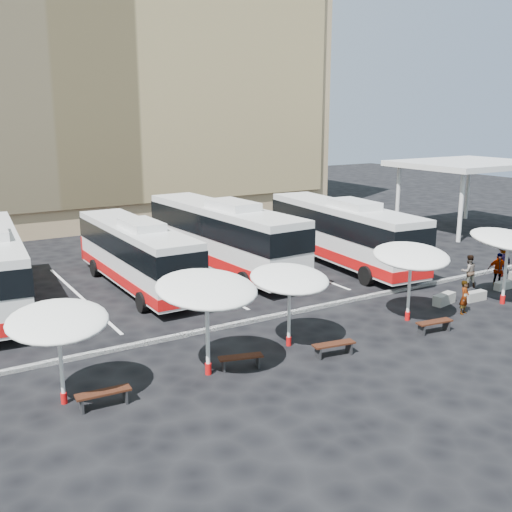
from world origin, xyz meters
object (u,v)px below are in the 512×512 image
passenger_1 (469,271)px  passenger_3 (503,261)px  sunshade_2 (290,279)px  passenger_2 (498,270)px  wood_bench_2 (334,346)px  bus_3 (343,231)px  bus_2 (223,234)px  conc_bench_1 (475,296)px  bus_1 (136,252)px  conc_bench_2 (503,285)px  wood_bench_1 (241,359)px  passenger_0 (464,297)px  sunshade_1 (207,289)px  wood_bench_0 (103,395)px  sunshade_3 (411,256)px  sunshade_0 (58,321)px  wood_bench_3 (434,324)px  sunshade_4 (509,240)px  conc_bench_0 (444,299)px

passenger_1 → passenger_3: passenger_3 is taller
sunshade_2 → passenger_2: 13.88m
passenger_2 → passenger_3: 2.30m
wood_bench_2 → bus_3: bearing=49.3°
bus_2 → conc_bench_1: size_ratio=10.91×
bus_2 → passenger_2: 14.76m
bus_1 → bus_2: bus_2 is taller
passenger_1 → conc_bench_2: bearing=156.4°
wood_bench_1 → passenger_0: passenger_0 is taller
sunshade_2 → passenger_2: bearing=4.1°
sunshade_2 → conc_bench_1: 11.10m
sunshade_1 → passenger_0: (12.65, -0.30, -2.29)m
bus_2 → passenger_0: size_ratio=8.56×
wood_bench_0 → passenger_2: bearing=5.6°
bus_1 → sunshade_3: bearing=-52.8°
wood_bench_0 → conc_bench_1: wood_bench_0 is taller
wood_bench_0 → sunshade_0: bearing=138.7°
wood_bench_3 → passenger_2: size_ratio=0.92×
bus_1 → sunshade_2: bus_1 is taller
sunshade_1 → passenger_3: sunshade_1 is taller
sunshade_4 → bus_2: bearing=123.9°
conc_bench_0 → bus_1: bearing=138.1°
bus_3 → sunshade_3: bearing=-107.7°
conc_bench_2 → passenger_3: passenger_3 is taller
passenger_1 → sunshade_0: bearing=24.3°
sunshade_2 → passenger_3: bearing=7.8°
sunshade_3 → bus_1: bearing=127.1°
wood_bench_0 → conc_bench_1: size_ratio=1.41×
conc_bench_0 → passenger_3: 6.82m
conc_bench_0 → passenger_1: 3.51m
sunshade_2 → bus_1: bearing=101.6°
bus_2 → passenger_1: bearing=-49.6°
conc_bench_0 → wood_bench_3: bearing=-144.2°
sunshade_4 → sunshade_3: bearing=172.9°
bus_3 → passenger_3: 8.91m
sunshade_2 → passenger_0: bearing=-6.4°
sunshade_3 → conc_bench_0: 4.12m
bus_1 → wood_bench_3: size_ratio=6.99×
sunshade_2 → conc_bench_2: size_ratio=2.85×
wood_bench_0 → conc_bench_1: 18.50m
wood_bench_3 → conc_bench_1: size_ratio=1.37×
sunshade_2 → sunshade_4: size_ratio=0.74×
sunshade_0 → wood_bench_1: sunshade_0 is taller
passenger_0 → passenger_2: (4.92, 1.97, 0.13)m
wood_bench_1 → conc_bench_2: wood_bench_1 is taller
wood_bench_3 → passenger_0: size_ratio=1.08×
sunshade_0 → wood_bench_1: 6.43m
bus_2 → wood_bench_0: 16.63m
bus_3 → passenger_2: (3.91, -7.75, -1.13)m
sunshade_3 → conc_bench_2: (7.59, 0.81, -2.65)m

